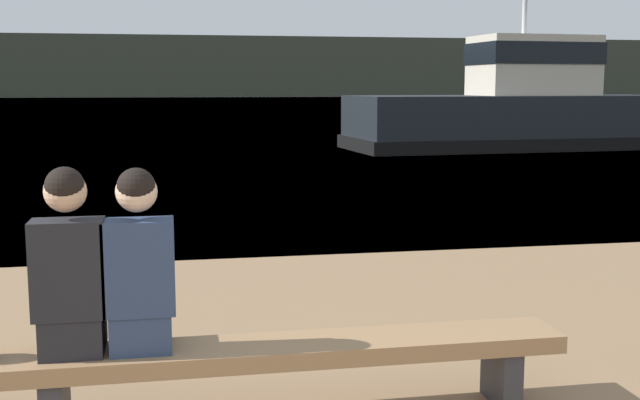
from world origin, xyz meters
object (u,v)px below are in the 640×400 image
(person_left, at_px, (69,271))
(tugboat_red, at_px, (520,113))
(bench_main, at_px, (54,372))
(person_right, at_px, (139,270))

(person_left, height_order, tugboat_red, tugboat_red)
(bench_main, relative_size, person_left, 5.63)
(bench_main, distance_m, tugboat_red, 21.23)
(bench_main, xyz_separation_m, person_right, (0.46, 0.00, 0.53))
(person_right, bearing_deg, bench_main, -179.53)
(person_left, xyz_separation_m, person_right, (0.35, 0.00, -0.01))
(tugboat_red, bearing_deg, person_left, 145.09)
(bench_main, bearing_deg, person_left, 1.88)
(bench_main, relative_size, person_right, 5.70)
(person_right, relative_size, tugboat_red, 0.10)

